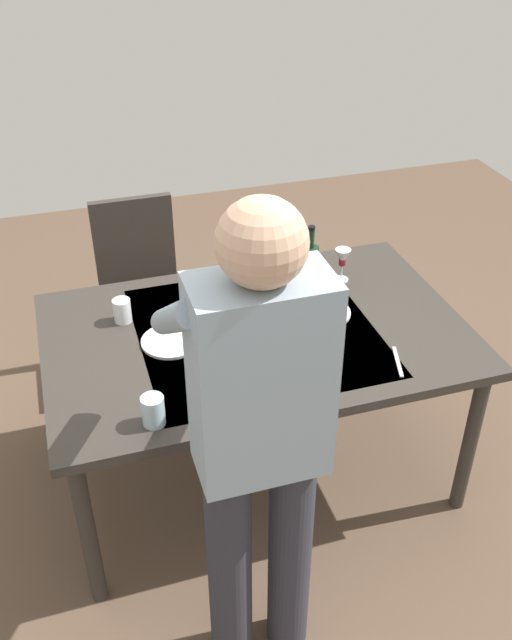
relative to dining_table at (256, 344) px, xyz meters
The scene contains 13 objects.
ground_plane 0.68m from the dining_table, ahead, with size 6.00×6.00×0.00m, color brown.
dining_table is the anchor object (origin of this frame).
chair_near 0.98m from the dining_table, 70.25° to the right, with size 0.40×0.40×0.91m.
person_server 0.87m from the dining_table, 73.35° to the left, with size 0.42×0.61×1.69m.
wine_bottle 0.43m from the dining_table, 142.86° to the right, with size 0.07×0.07×0.30m.
wine_glass_left 0.45m from the dining_table, 55.78° to the left, with size 0.07×0.07×0.15m.
wine_glass_right 0.56m from the dining_table, 151.09° to the right, with size 0.07×0.07×0.15m.
water_cup_near_left 0.64m from the dining_table, 40.59° to the left, with size 0.08×0.08×0.11m, color silver.
water_cup_near_right 0.55m from the dining_table, 24.59° to the right, with size 0.07×0.07×0.10m, color silver.
serving_bowl_pasta 0.22m from the dining_table, 88.30° to the left, with size 0.30×0.30×0.07m.
dinner_plate_near 0.34m from the dining_table, ahead, with size 0.23×0.23×0.01m, color silver.
dinner_plate_far 0.30m from the dining_table, behind, with size 0.23×0.23×0.01m, color silver.
table_fork 0.56m from the dining_table, 141.53° to the left, with size 0.01×0.18×0.01m, color silver.
Camera 1 is at (0.67, 2.16, 2.33)m, focal length 39.58 mm.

